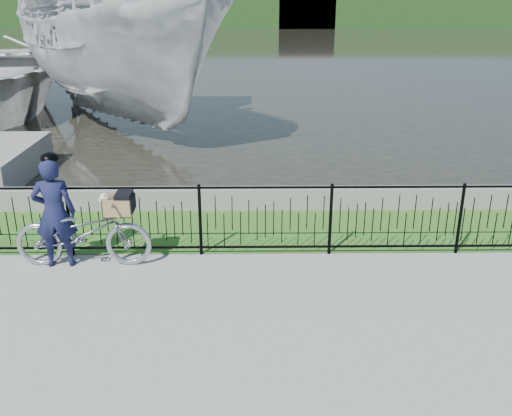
{
  "coord_description": "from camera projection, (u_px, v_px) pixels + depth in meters",
  "views": [
    {
      "loc": [
        -0.25,
        -6.49,
        3.86
      ],
      "look_at": [
        -0.15,
        1.0,
        1.0
      ],
      "focal_mm": 40.0,
      "sensor_mm": 36.0,
      "label": 1
    }
  ],
  "objects": [
    {
      "name": "boat_near",
      "position": [
        117.0,
        52.0,
        16.63
      ],
      "size": [
        9.47,
        11.15,
        5.96
      ],
      "color": "beige",
      "rests_on": "water"
    },
    {
      "name": "grass_strip",
      "position": [
        264.0,
        229.0,
        9.87
      ],
      "size": [
        60.0,
        2.0,
        0.01
      ],
      "primitive_type": "cube",
      "color": "#356720",
      "rests_on": "ground"
    },
    {
      "name": "bicycle_rig",
      "position": [
        84.0,
        232.0,
        8.41
      ],
      "size": [
        2.0,
        0.7,
        1.16
      ],
      "color": "#A7ABB3",
      "rests_on": "ground"
    },
    {
      "name": "ground",
      "position": [
        269.0,
        307.0,
        7.44
      ],
      "size": [
        120.0,
        120.0,
        0.0
      ],
      "primitive_type": "plane",
      "color": "gray",
      "rests_on": "ground"
    },
    {
      "name": "far_building_left",
      "position": [
        82.0,
        9.0,
        60.68
      ],
      "size": [
        8.0,
        4.0,
        4.0
      ],
      "primitive_type": "cube",
      "color": "#AC9E8A",
      "rests_on": "ground"
    },
    {
      "name": "far_treeline",
      "position": [
        251.0,
        13.0,
        62.94
      ],
      "size": [
        120.0,
        6.0,
        3.0
      ],
      "primitive_type": "cube",
      "color": "#24451A",
      "rests_on": "ground"
    },
    {
      "name": "cyclist",
      "position": [
        54.0,
        211.0,
        8.28
      ],
      "size": [
        0.65,
        0.46,
        1.74
      ],
      "color": "#15173B",
      "rests_on": "ground"
    },
    {
      "name": "quay_wall",
      "position": [
        262.0,
        198.0,
        10.73
      ],
      "size": [
        60.0,
        0.3,
        0.4
      ],
      "primitive_type": "cube",
      "color": "gray",
      "rests_on": "ground"
    },
    {
      "name": "fence",
      "position": [
        265.0,
        220.0,
        8.73
      ],
      "size": [
        14.0,
        0.06,
        1.15
      ],
      "primitive_type": null,
      "color": "black",
      "rests_on": "ground"
    },
    {
      "name": "water",
      "position": [
        252.0,
        52.0,
        38.26
      ],
      "size": [
        120.0,
        120.0,
        0.0
      ],
      "primitive_type": "plane",
      "color": "#28261E",
      "rests_on": "ground"
    },
    {
      "name": "far_building_right",
      "position": [
        306.0,
        13.0,
        61.57
      ],
      "size": [
        6.0,
        3.0,
        3.2
      ],
      "primitive_type": "cube",
      "color": "#AC9E8A",
      "rests_on": "ground"
    }
  ]
}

